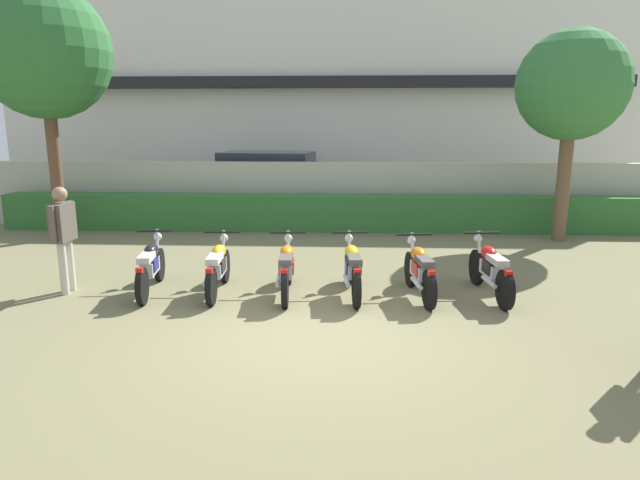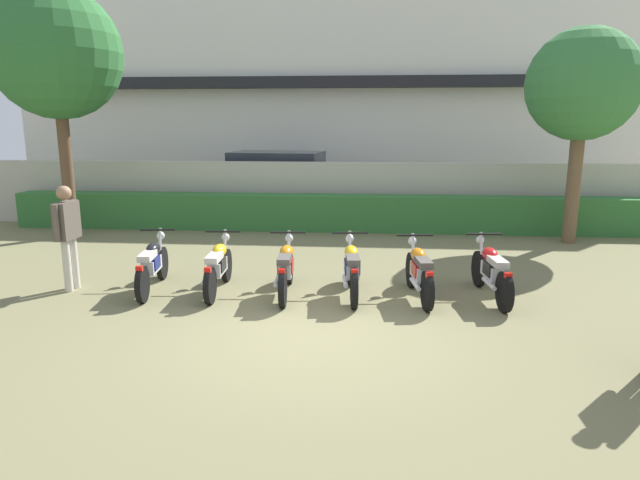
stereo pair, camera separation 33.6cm
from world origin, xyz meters
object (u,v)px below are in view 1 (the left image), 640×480
Objects in this scene: motorcycle_in_row_4 at (420,270)px; inspector_person at (63,230)px; parked_car at (272,183)px; motorcycle_in_row_1 at (218,267)px; tree_near_inspector at (44,53)px; tree_far_side at (572,87)px; motorcycle_in_row_5 at (490,269)px; motorcycle_in_row_3 at (352,268)px; motorcycle_in_row_2 at (287,268)px; motorcycle_in_row_0 at (150,266)px.

motorcycle_in_row_4 is 5.80m from inspector_person.
motorcycle_in_row_1 is (0.17, -8.13, -0.50)m from parked_car.
inspector_person is (2.35, -4.33, -3.27)m from tree_near_inspector.
motorcycle_in_row_1 is 1.05× the size of inspector_person.
parked_car is 8.59m from tree_far_side.
motorcycle_in_row_5 is at bearing 0.94° from inspector_person.
motorcycle_in_row_4 reaches higher than motorcycle_in_row_1.
motorcycle_in_row_1 is 0.95× the size of motorcycle_in_row_5.
motorcycle_in_row_3 reaches higher than motorcycle_in_row_5.
motorcycle_in_row_3 is at bearing -31.27° from tree_near_inspector.
tree_far_side is at bearing -52.86° from motorcycle_in_row_3.
parked_car reaches higher than inspector_person.
motorcycle_in_row_4 is 0.93× the size of motorcycle_in_row_5.
motorcycle_in_row_5 is at bearing -91.91° from motorcycle_in_row_2.
motorcycle_in_row_2 is (1.30, -8.18, -0.49)m from parked_car.
motorcycle_in_row_0 is (-8.28, -4.48, -3.11)m from tree_far_side.
motorcycle_in_row_4 is (3.44, -8.21, -0.49)m from parked_car.
tree_far_side is 9.00m from motorcycle_in_row_1.
tree_near_inspector reaches higher than parked_car.
motorcycle_in_row_0 is 3.32m from motorcycle_in_row_3.
parked_car is 8.51m from motorcycle_in_row_3.
motorcycle_in_row_5 is (3.28, 0.08, 0.00)m from motorcycle_in_row_2.
motorcycle_in_row_0 is (-0.96, -8.12, -0.49)m from parked_car.
motorcycle_in_row_5 is (2.22, 0.06, -0.00)m from motorcycle_in_row_3.
motorcycle_in_row_1 is at bearing 82.03° from motorcycle_in_row_4.
motorcycle_in_row_2 is at bearing 86.43° from motorcycle_in_row_5.
tree_near_inspector is 9.97m from motorcycle_in_row_4.
motorcycle_in_row_2 is 3.28m from motorcycle_in_row_5.
tree_far_side is 2.51× the size of motorcycle_in_row_0.
inspector_person is at bearing -61.51° from tree_near_inspector.
motorcycle_in_row_0 is at bearing 85.11° from motorcycle_in_row_2.
motorcycle_in_row_3 is 1.08m from motorcycle_in_row_4.
tree_near_inspector reaches higher than motorcycle_in_row_5.
motorcycle_in_row_2 reaches higher than motorcycle_in_row_1.
tree_near_inspector reaches higher than motorcycle_in_row_2.
tree_far_side is (12.00, 0.24, -0.76)m from tree_near_inspector.
tree_near_inspector is 9.09m from motorcycle_in_row_3.
tree_far_side is (7.33, -3.65, 2.61)m from parked_car.
tree_far_side reaches higher than motorcycle_in_row_1.
inspector_person is at bearing -98.71° from parked_car.
motorcycle_in_row_1 is at bearing -81.73° from parked_car.
motorcycle_in_row_3 reaches higher than motorcycle_in_row_2.
tree_far_side is 2.62× the size of motorcycle_in_row_1.
motorcycle_in_row_2 is 3.68m from inspector_person.
motorcycle_in_row_5 is at bearing -93.54° from motorcycle_in_row_3.
parked_car is at bearing 39.76° from tree_near_inspector.
motorcycle_in_row_0 is at bearing 82.25° from motorcycle_in_row_4.
tree_far_side is 6.75m from motorcycle_in_row_4.
motorcycle_in_row_4 is 1.15m from motorcycle_in_row_5.
motorcycle_in_row_1 is at bearing 85.39° from motorcycle_in_row_5.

